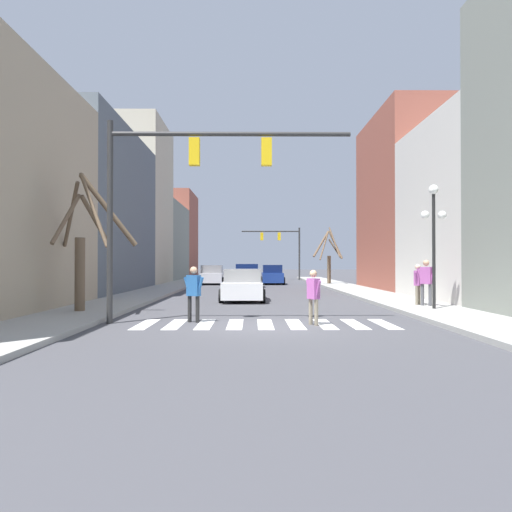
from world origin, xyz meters
The scene contains 19 objects.
ground_plane centered at (0.00, 0.00, 0.00)m, with size 240.00×240.00×0.00m, color #424247.
sidewalk_left centered at (-6.35, 0.00, 0.07)m, with size 2.74×90.00×0.15m.
sidewalk_right centered at (6.35, 0.00, 0.07)m, with size 2.74×90.00×0.15m.
building_row_left centered at (-10.72, 24.44, 5.13)m, with size 6.00×59.97×13.59m.
building_row_right centered at (10.72, 9.00, 5.49)m, with size 6.00×30.11×11.76m.
crosswalk_stripes centered at (0.00, 0.64, 0.00)m, with size 7.65×2.60×0.01m.
traffic_signal_near centered at (-2.54, 0.83, 4.53)m, with size 7.44×0.28×6.20m.
traffic_signal_far centered at (2.87, 39.02, 4.07)m, with size 6.29×0.28×5.61m.
street_lamp_right_corner centered at (6.36, 4.04, 3.39)m, with size 0.95×0.36×4.60m.
car_parked_right_near centered at (-3.78, 28.33, 0.76)m, with size 2.15×4.28×1.63m.
car_parked_left_far centered at (-0.75, 22.84, 0.81)m, with size 2.01×4.48×1.75m.
car_parked_right_mid centered at (1.38, 28.46, 0.77)m, with size 2.02×4.16×1.66m.
car_parked_left_near centered at (-0.84, 9.92, 0.73)m, with size 2.13×4.60×1.54m.
pedestrian_on_left_sidewalk centered at (6.33, 5.75, 1.12)m, with size 0.48×0.62×1.64m.
pedestrian_on_right_sidewalk centered at (-2.21, 1.13, 1.02)m, with size 0.70×0.43×1.73m.
pedestrian_crossing_street centered at (1.43, 0.40, 0.97)m, with size 0.42×0.65×1.63m.
pedestrian_near_right_corner centered at (6.51, 5.28, 1.22)m, with size 0.65×0.58×1.81m.
street_tree_left_near centered at (5.94, 26.22, 2.42)m, with size 2.53×1.65×4.63m.
street_tree_right_mid centered at (-6.32, 3.45, 2.53)m, with size 3.14×3.39×4.91m.
Camera 1 is at (-0.41, -14.38, 1.85)m, focal length 35.00 mm.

